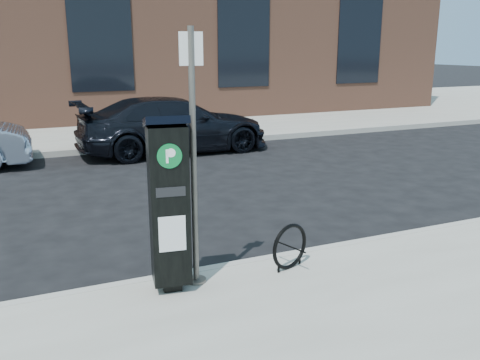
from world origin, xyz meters
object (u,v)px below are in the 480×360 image
parking_kiosk (169,203)px  bike_rack (290,247)px  car_dark (174,125)px  sign_pole (194,163)px

parking_kiosk → bike_rack: size_ratio=3.41×
bike_rack → car_dark: 7.86m
sign_pole → car_dark: 8.00m
parking_kiosk → bike_rack: parking_kiosk is taller
sign_pole → car_dark: size_ratio=0.55×
sign_pole → car_dark: bearing=81.7°
parking_kiosk → sign_pole: size_ratio=0.69×
parking_kiosk → car_dark: size_ratio=0.38×
sign_pole → bike_rack: bearing=1.1°
sign_pole → bike_rack: (1.11, -0.10, -1.07)m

